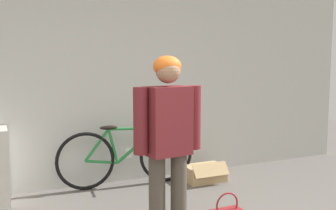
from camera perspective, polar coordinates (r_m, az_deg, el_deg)
name	(u,v)px	position (r m, az deg, el deg)	size (l,w,h in m)	color
wall_back	(84,81)	(4.90, -12.09, 3.39)	(8.00, 0.07, 2.60)	silver
person	(168,134)	(3.29, -0.01, -4.18)	(0.61, 0.27, 1.60)	#4C4238
bicycle	(127,156)	(4.93, -5.97, -7.34)	(1.73, 0.46, 0.78)	black
cardboard_box	(204,173)	(5.17, 5.28, -9.82)	(0.50, 0.40, 0.27)	tan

